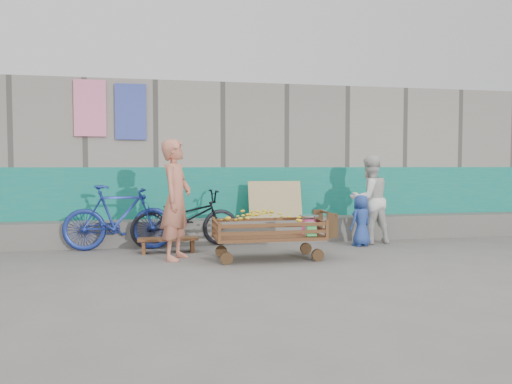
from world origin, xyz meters
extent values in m
plane|color=#605D58|center=(0.00, 0.00, 0.00)|extent=(80.00, 80.00, 0.00)
cube|color=gray|center=(0.00, 4.10, 1.50)|extent=(12.00, 3.00, 3.00)
cube|color=#0C7F75|center=(0.00, 2.58, 0.70)|extent=(12.00, 0.03, 1.40)
cube|color=#605F5A|center=(0.00, 2.35, 0.23)|extent=(12.00, 0.50, 0.45)
cube|color=tan|center=(0.30, 2.22, 0.80)|extent=(1.00, 0.19, 0.68)
cube|color=pink|center=(-3.00, 2.56, 2.45)|extent=(0.55, 0.03, 1.00)
cube|color=#3F50B1|center=(-2.30, 2.56, 2.40)|extent=(0.55, 0.03, 1.00)
cube|color=#52311E|center=(-0.18, 0.63, 0.34)|extent=(1.65, 0.83, 0.05)
cylinder|color=#332210|center=(-0.87, 0.33, 0.09)|extent=(0.18, 0.06, 0.18)
cube|color=#52311E|center=(-0.98, 0.24, 0.50)|extent=(0.05, 0.05, 0.26)
cylinder|color=#332210|center=(-0.87, 0.93, 0.09)|extent=(0.18, 0.06, 0.18)
cube|color=#52311E|center=(-0.98, 1.01, 0.50)|extent=(0.05, 0.05, 0.26)
cylinder|color=#332210|center=(0.50, 0.33, 0.09)|extent=(0.18, 0.06, 0.18)
cube|color=#52311E|center=(0.61, 0.24, 0.50)|extent=(0.05, 0.05, 0.26)
cylinder|color=#332210|center=(0.50, 0.93, 0.09)|extent=(0.18, 0.06, 0.18)
cube|color=#52311E|center=(0.61, 1.01, 0.50)|extent=(0.05, 0.05, 0.26)
cube|color=#52311E|center=(-0.18, 0.24, 0.46)|extent=(1.60, 0.04, 0.05)
cube|color=#52311E|center=(-0.18, 0.24, 0.57)|extent=(1.60, 0.04, 0.05)
cube|color=#52311E|center=(-0.18, 1.01, 0.46)|extent=(1.60, 0.04, 0.05)
cube|color=#52311E|center=(-0.18, 1.01, 0.57)|extent=(1.60, 0.04, 0.05)
cube|color=#52311E|center=(-0.98, 0.63, 0.46)|extent=(0.04, 0.77, 0.05)
cube|color=#52311E|center=(-0.98, 0.63, 0.57)|extent=(0.04, 0.77, 0.05)
cube|color=#52311E|center=(0.61, 0.63, 0.46)|extent=(0.04, 0.77, 0.05)
cube|color=#52311E|center=(0.61, 0.63, 0.57)|extent=(0.04, 0.77, 0.05)
cylinder|color=#332210|center=(0.78, 0.63, 0.69)|extent=(0.04, 0.73, 0.04)
cube|color=#332210|center=(0.71, 0.97, 0.53)|extent=(0.17, 0.04, 0.37)
cube|color=#332210|center=(0.71, 0.29, 0.53)|extent=(0.17, 0.04, 0.37)
ellipsoid|color=yellow|center=(-0.28, 0.63, 0.57)|extent=(1.19, 0.64, 0.40)
cylinder|color=#FF51A2|center=(0.46, 0.63, 0.49)|extent=(0.22, 0.22, 0.24)
cylinder|color=silver|center=(0.46, 0.63, 0.62)|extent=(0.03, 0.03, 0.06)
cylinder|color=silver|center=(0.46, 0.63, 0.65)|extent=(0.31, 0.31, 0.02)
cube|color=#50E576|center=(0.41, 0.37, 0.48)|extent=(0.15, 0.11, 0.20)
cube|color=#52311E|center=(-1.68, 1.51, 0.23)|extent=(0.98, 0.29, 0.04)
cube|color=#52311E|center=(-2.07, 1.51, 0.10)|extent=(0.06, 0.27, 0.20)
cube|color=#52311E|center=(-1.29, 1.51, 0.10)|extent=(0.06, 0.27, 0.20)
imported|color=#C47158|center=(-1.57, 0.88, 0.91)|extent=(0.67, 0.79, 1.83)
imported|color=silver|center=(1.98, 1.80, 0.81)|extent=(0.90, 0.76, 1.62)
imported|color=navy|center=(1.71, 1.54, 0.45)|extent=(0.52, 0.45, 0.91)
imported|color=black|center=(-1.36, 2.05, 0.50)|extent=(1.98, 0.91, 1.00)
imported|color=navy|center=(-2.49, 1.93, 0.55)|extent=(1.84, 0.53, 1.10)
camera|label=1|loc=(-1.85, -6.75, 1.42)|focal=35.00mm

